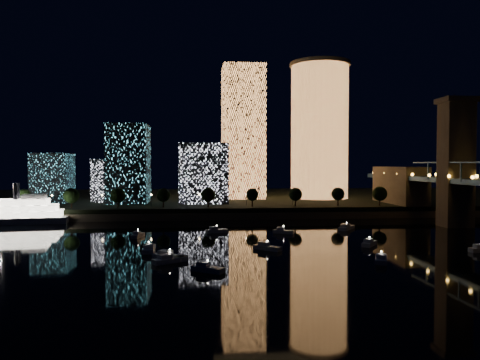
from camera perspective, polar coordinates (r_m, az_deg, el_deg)
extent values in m
plane|color=black|center=(130.06, 10.71, -8.90)|extent=(520.00, 520.00, 0.00)
cube|color=black|center=(285.73, 1.75, -2.42)|extent=(420.00, 160.00, 5.00)
cube|color=#6B5E4C|center=(209.00, 4.43, -4.33)|extent=(420.00, 6.00, 3.00)
cylinder|color=#FF9F51|center=(270.11, 9.66, 5.74)|extent=(32.00, 32.00, 74.50)
cylinder|color=#6B5E4C|center=(275.28, 9.71, 13.70)|extent=(34.00, 34.00, 2.00)
cube|color=#FF9F51|center=(266.37, 0.37, 5.81)|extent=(23.38, 23.38, 74.40)
cube|color=white|center=(234.76, -4.49, 0.85)|extent=(24.12, 20.41, 29.69)
cube|color=#55CEE7|center=(241.86, -13.39, 1.95)|extent=(19.53, 25.39, 39.06)
cube|color=white|center=(252.69, -14.90, -0.01)|extent=(21.91, 19.92, 21.91)
cube|color=#55CEE7|center=(255.47, -21.86, 0.26)|extent=(17.73, 19.51, 24.82)
cube|color=#6B5E4C|center=(199.85, 24.82, 1.67)|extent=(11.00, 9.00, 48.00)
cube|color=#6B5E4C|center=(201.34, 24.93, 8.80)|extent=(13.00, 11.00, 2.00)
cube|color=#6B5E4C|center=(244.69, 18.87, -1.16)|extent=(12.00, 40.00, 23.00)
cube|color=navy|center=(185.28, 25.65, 0.87)|extent=(0.50, 0.50, 7.00)
cube|color=navy|center=(206.20, 22.21, 1.01)|extent=(0.50, 0.50, 7.00)
sphere|color=gold|center=(192.83, 24.14, 0.42)|extent=(1.20, 1.20, 1.20)
sphere|color=gold|center=(233.02, 18.67, 0.73)|extent=(1.20, 1.20, 1.20)
cube|color=silver|center=(210.60, -23.80, -1.88)|extent=(9.65, 7.72, 2.00)
cylinder|color=black|center=(209.70, -25.72, -1.26)|extent=(1.56, 1.56, 6.67)
cylinder|color=black|center=(214.02, -25.45, -1.19)|extent=(1.56, 1.56, 6.67)
cube|color=silver|center=(134.70, -11.05, -8.27)|extent=(3.38, 10.02, 1.20)
cube|color=silver|center=(133.05, -11.10, -7.91)|extent=(2.66, 3.54, 1.00)
sphere|color=white|center=(134.36, -11.05, -7.43)|extent=(0.36, 0.36, 0.36)
cube|color=silver|center=(146.23, 15.50, -7.49)|extent=(6.82, 7.81, 1.20)
cube|color=silver|center=(144.93, 15.37, -7.13)|extent=(3.32, 3.45, 1.00)
sphere|color=white|center=(145.91, 15.51, -6.71)|extent=(0.36, 0.36, 0.36)
cube|color=silver|center=(165.79, 5.33, -6.30)|extent=(7.46, 5.28, 1.20)
cube|color=silver|center=(165.93, 4.97, -5.91)|extent=(3.09, 2.80, 1.00)
sphere|color=white|center=(165.52, 5.33, -5.62)|extent=(0.36, 0.36, 0.36)
cube|color=silver|center=(160.37, -12.34, -6.62)|extent=(4.04, 7.62, 1.20)
cube|color=silver|center=(159.21, -12.48, -6.29)|extent=(2.46, 2.93, 1.00)
sphere|color=white|center=(160.09, -12.35, -5.92)|extent=(0.36, 0.36, 0.36)
cube|color=silver|center=(123.36, 16.84, -9.27)|extent=(5.99, 9.10, 1.20)
cube|color=silver|center=(121.86, 16.83, -8.88)|extent=(3.28, 3.69, 1.00)
sphere|color=white|center=(122.98, 16.85, -8.35)|extent=(0.36, 0.36, 0.36)
cube|color=silver|center=(107.95, -3.96, -10.81)|extent=(7.83, 6.46, 1.20)
cube|color=silver|center=(108.33, -4.49, -10.17)|extent=(3.39, 3.21, 1.00)
sphere|color=white|center=(107.52, -3.96, -9.77)|extent=(0.36, 0.36, 0.36)
cube|color=silver|center=(167.21, -2.85, -6.23)|extent=(8.02, 4.33, 1.20)
cube|color=silver|center=(166.72, -3.23, -5.87)|extent=(3.10, 2.61, 1.00)
sphere|color=white|center=(166.94, -2.85, -5.55)|extent=(0.36, 0.36, 0.36)
cube|color=silver|center=(146.51, 27.13, -7.18)|extent=(2.73, 2.09, 1.00)
cube|color=silver|center=(118.71, -8.56, -9.65)|extent=(8.93, 7.12, 1.20)
cube|color=silver|center=(117.86, -9.13, -9.19)|extent=(3.83, 3.59, 1.00)
sphere|color=white|center=(118.33, -8.56, -8.70)|extent=(0.36, 0.36, 0.36)
cube|color=silver|center=(179.74, 12.86, -5.70)|extent=(8.45, 9.84, 1.20)
cube|color=silver|center=(178.20, 12.71, -5.41)|extent=(4.14, 4.32, 1.00)
sphere|color=white|center=(179.49, 12.87, -5.07)|extent=(0.36, 0.36, 0.36)
cube|color=silver|center=(134.39, 3.36, -8.26)|extent=(7.93, 7.38, 1.20)
cube|color=silver|center=(134.85, 2.92, -7.75)|extent=(3.57, 3.50, 1.00)
sphere|color=white|center=(134.04, 3.37, -7.41)|extent=(0.36, 0.36, 0.36)
cube|color=silver|center=(122.59, -8.55, -9.27)|extent=(9.49, 7.95, 1.20)
cube|color=silver|center=(123.26, -9.07, -8.69)|extent=(4.13, 3.93, 1.00)
sphere|color=white|center=(122.22, -8.55, -8.35)|extent=(0.36, 0.36, 0.36)
cylinder|color=black|center=(224.05, -24.82, -2.67)|extent=(0.70, 0.70, 4.00)
sphere|color=black|center=(223.81, -24.84, -1.78)|extent=(6.11, 6.11, 6.11)
cylinder|color=black|center=(218.24, -19.86, -2.72)|extent=(0.70, 0.70, 4.00)
sphere|color=black|center=(217.98, -19.87, -1.81)|extent=(6.82, 6.82, 6.82)
cylinder|color=black|center=(214.14, -14.66, -2.76)|extent=(0.70, 0.70, 4.00)
sphere|color=black|center=(213.88, -14.67, -1.82)|extent=(6.74, 6.74, 6.74)
cylinder|color=black|center=(211.85, -9.31, -2.77)|extent=(0.70, 0.70, 4.00)
sphere|color=black|center=(211.59, -9.31, -1.83)|extent=(6.13, 6.13, 6.13)
cylinder|color=black|center=(211.44, -3.89, -2.76)|extent=(0.70, 0.70, 4.00)
sphere|color=black|center=(211.18, -3.89, -1.81)|extent=(6.39, 6.39, 6.39)
cylinder|color=black|center=(212.92, 1.51, -2.72)|extent=(0.70, 0.70, 4.00)
sphere|color=black|center=(212.66, 1.51, -1.78)|extent=(5.80, 5.80, 5.80)
cylinder|color=black|center=(216.25, 6.78, -2.66)|extent=(0.70, 0.70, 4.00)
sphere|color=black|center=(215.99, 6.78, -1.74)|extent=(6.15, 6.15, 6.15)
cylinder|color=black|center=(221.34, 11.85, -2.58)|extent=(0.70, 0.70, 4.00)
sphere|color=black|center=(221.09, 11.86, -1.68)|extent=(6.10, 6.10, 6.10)
cylinder|color=black|center=(228.07, 16.66, -2.49)|extent=(0.70, 0.70, 4.00)
sphere|color=black|center=(227.83, 16.67, -1.61)|extent=(6.79, 6.79, 6.79)
cylinder|color=black|center=(226.63, -21.93, -2.45)|extent=(0.24, 0.24, 5.00)
sphere|color=#FFCC7F|center=(226.44, -21.94, -1.75)|extent=(0.70, 0.70, 0.70)
cylinder|color=black|center=(221.39, -16.46, -2.49)|extent=(0.24, 0.24, 5.00)
sphere|color=#FFCC7F|center=(221.19, -16.47, -1.77)|extent=(0.70, 0.70, 0.70)
cylinder|color=black|center=(218.26, -10.78, -2.51)|extent=(0.24, 0.24, 5.00)
sphere|color=#FFCC7F|center=(218.06, -10.78, -1.77)|extent=(0.70, 0.70, 0.70)
cylinder|color=black|center=(217.31, -4.99, -2.50)|extent=(0.24, 0.24, 5.00)
sphere|color=#FFCC7F|center=(217.11, -4.99, -1.76)|extent=(0.70, 0.70, 0.70)
cylinder|color=black|center=(218.59, 0.79, -2.47)|extent=(0.24, 0.24, 5.00)
sphere|color=#FFCC7F|center=(218.39, 0.80, -1.73)|extent=(0.70, 0.70, 0.70)
cylinder|color=black|center=(222.06, 6.45, -2.41)|extent=(0.24, 0.24, 5.00)
sphere|color=#FFCC7F|center=(221.86, 6.45, -1.69)|extent=(0.70, 0.70, 0.70)
cylinder|color=black|center=(227.60, 11.88, -2.33)|extent=(0.24, 0.24, 5.00)
sphere|color=#FFCC7F|center=(227.41, 11.89, -1.63)|extent=(0.70, 0.70, 0.70)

